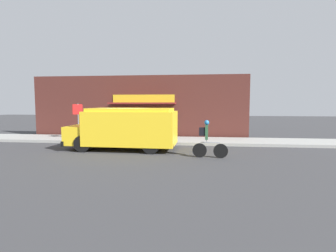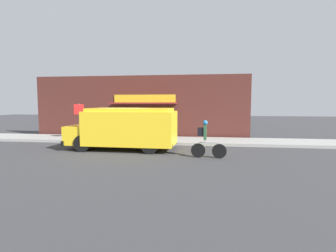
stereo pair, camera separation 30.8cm
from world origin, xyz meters
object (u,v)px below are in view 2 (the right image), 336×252
Objects in this scene: school_bus at (126,128)px; stop_sign_post at (79,115)px; cyclist at (206,139)px; trash_bin at (136,130)px.

stop_sign_post is at bearing 148.81° from school_bus.
cyclist is (4.02, -1.53, -0.31)m from school_bus.
stop_sign_post is 3.64m from trash_bin.
stop_sign_post is (-3.67, 2.33, 0.50)m from school_bus.
cyclist is at bearing -26.60° from stop_sign_post.
school_bus is 6.06× the size of trash_bin.
school_bus reaches higher than cyclist.
school_bus is 3.37× the size of cyclist.
trash_bin is at bearing 23.34° from stop_sign_post.
school_bus is 4.32m from cyclist.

